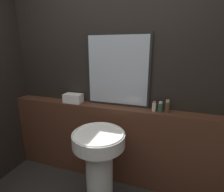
{
  "coord_description": "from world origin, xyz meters",
  "views": [
    {
      "loc": [
        0.62,
        -0.34,
        1.59
      ],
      "look_at": [
        0.04,
        1.37,
        1.09
      ],
      "focal_mm": 28.0,
      "sensor_mm": 36.0,
      "label": 1
    }
  ],
  "objects_px": {
    "mirror": "(118,71)",
    "shampoo_bottle": "(154,107)",
    "lotion_bottle": "(167,107)",
    "conditioner_bottle": "(160,107)",
    "pedestal_sink": "(99,162)",
    "towel_stack": "(73,98)"
  },
  "relations": [
    {
      "from": "shampoo_bottle",
      "to": "conditioner_bottle",
      "type": "bearing_deg",
      "value": -0.0
    },
    {
      "from": "pedestal_sink",
      "to": "towel_stack",
      "type": "relative_size",
      "value": 3.84
    },
    {
      "from": "towel_stack",
      "to": "mirror",
      "type": "bearing_deg",
      "value": 7.39
    },
    {
      "from": "pedestal_sink",
      "to": "mirror",
      "type": "height_order",
      "value": "mirror"
    },
    {
      "from": "pedestal_sink",
      "to": "towel_stack",
      "type": "bearing_deg",
      "value": 138.29
    },
    {
      "from": "shampoo_bottle",
      "to": "conditioner_bottle",
      "type": "distance_m",
      "value": 0.06
    },
    {
      "from": "mirror",
      "to": "shampoo_bottle",
      "type": "relative_size",
      "value": 7.54
    },
    {
      "from": "mirror",
      "to": "lotion_bottle",
      "type": "height_order",
      "value": "mirror"
    },
    {
      "from": "pedestal_sink",
      "to": "shampoo_bottle",
      "type": "distance_m",
      "value": 0.79
    },
    {
      "from": "mirror",
      "to": "shampoo_bottle",
      "type": "distance_m",
      "value": 0.56
    },
    {
      "from": "conditioner_bottle",
      "to": "towel_stack",
      "type": "bearing_deg",
      "value": 180.0
    },
    {
      "from": "mirror",
      "to": "lotion_bottle",
      "type": "xyz_separation_m",
      "value": [
        0.56,
        -0.07,
        -0.34
      ]
    },
    {
      "from": "shampoo_bottle",
      "to": "lotion_bottle",
      "type": "bearing_deg",
      "value": 0.0
    },
    {
      "from": "lotion_bottle",
      "to": "shampoo_bottle",
      "type": "bearing_deg",
      "value": 180.0
    },
    {
      "from": "towel_stack",
      "to": "shampoo_bottle",
      "type": "relative_size",
      "value": 2.07
    },
    {
      "from": "mirror",
      "to": "conditioner_bottle",
      "type": "bearing_deg",
      "value": -8.17
    },
    {
      "from": "pedestal_sink",
      "to": "shampoo_bottle",
      "type": "height_order",
      "value": "shampoo_bottle"
    },
    {
      "from": "lotion_bottle",
      "to": "conditioner_bottle",
      "type": "bearing_deg",
      "value": -180.0
    },
    {
      "from": "mirror",
      "to": "shampoo_bottle",
      "type": "xyz_separation_m",
      "value": [
        0.43,
        -0.07,
        -0.35
      ]
    },
    {
      "from": "shampoo_bottle",
      "to": "lotion_bottle",
      "type": "height_order",
      "value": "lotion_bottle"
    },
    {
      "from": "pedestal_sink",
      "to": "mirror",
      "type": "xyz_separation_m",
      "value": [
        0.01,
        0.55,
        0.81
      ]
    },
    {
      "from": "pedestal_sink",
      "to": "conditioner_bottle",
      "type": "height_order",
      "value": "conditioner_bottle"
    }
  ]
}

